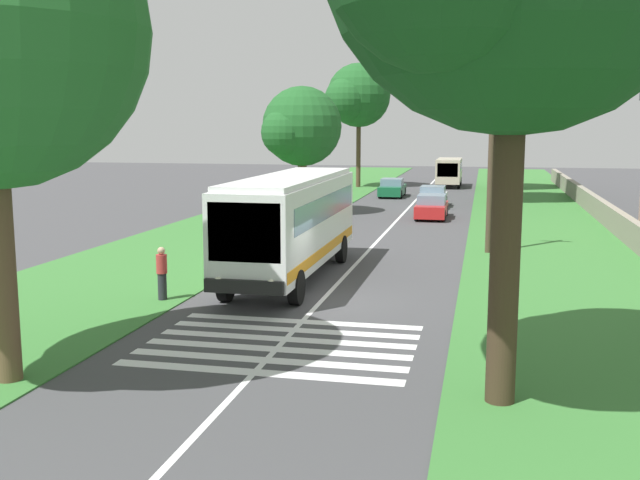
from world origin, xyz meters
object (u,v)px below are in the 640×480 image
utility_pole (491,149)px  roadside_tree_left_0 (357,97)px  roadside_tree_right_2 (493,97)px  coach_bus (292,220)px  trailing_car_2 (392,188)px  trailing_car_1 (433,197)px  trailing_car_0 (432,207)px  pedestrian (162,273)px  trailing_minibus_0 (449,170)px  roadside_tree_left_2 (301,129)px  roadside_tree_right_1 (500,77)px

utility_pole → roadside_tree_left_0: bearing=19.0°
roadside_tree_right_2 → coach_bus: bearing=169.7°
trailing_car_2 → trailing_car_1: bearing=-151.5°
trailing_car_0 → utility_pole: bearing=-164.7°
roadside_tree_right_2 → utility_pole: 33.15m
trailing_car_0 → roadside_tree_left_0: size_ratio=0.40×
trailing_car_0 → pedestrian: size_ratio=2.54×
trailing_minibus_0 → coach_bus: bearing=175.1°
trailing_car_0 → trailing_minibus_0: trailing_minibus_0 is taller
roadside_tree_left_0 → utility_pole: size_ratio=1.26×
trailing_car_1 → roadside_tree_left_0: size_ratio=0.40×
trailing_minibus_0 → roadside_tree_right_2: bearing=-124.0°
utility_pole → trailing_minibus_0: bearing=5.4°
coach_bus → roadside_tree_left_0: bearing=6.3°
coach_bus → roadside_tree_right_2: size_ratio=1.00×
trailing_car_0 → trailing_car_1: 6.44m
roadside_tree_left_2 → utility_pole: (-12.33, -11.38, -0.80)m
pedestrian → utility_pole: bearing=-41.8°
roadside_tree_left_0 → roadside_tree_right_1: size_ratio=0.85×
utility_pole → pedestrian: utility_pole is taller
trailing_car_0 → trailing_car_1: same height
trailing_minibus_0 → roadside_tree_left_2: 24.74m
roadside_tree_left_2 → roadside_tree_right_1: size_ratio=0.61×
coach_bus → trailing_car_0: (18.90, -3.71, -1.48)m
trailing_car_0 → trailing_minibus_0: (23.50, 0.10, 0.88)m
roadside_tree_left_0 → trailing_car_0: bearing=-159.0°
trailing_car_2 → pedestrian: bearing=175.5°
trailing_car_0 → utility_pole: (-11.93, -3.26, 3.83)m
trailing_car_1 → roadside_tree_left_0: 18.33m
trailing_car_0 → roadside_tree_left_0: (21.33, 8.18, 7.28)m
roadside_tree_right_2 → utility_pole: roadside_tree_right_2 is taller
trailing_car_0 → roadside_tree_left_2: 9.36m
trailing_car_0 → pedestrian: bearing=163.6°
trailing_minibus_0 → roadside_tree_left_2: bearing=160.9°
trailing_car_2 → trailing_minibus_0: bearing=-20.2°
roadside_tree_right_1 → pedestrian: bearing=162.4°
roadside_tree_right_2 → pedestrian: (-44.28, 10.36, -6.94)m
coach_bus → trailing_minibus_0: bearing=-4.9°
trailing_car_1 → pedestrian: (-29.66, 6.46, 0.24)m
trailing_car_0 → trailing_car_2: size_ratio=1.00×
trailing_minibus_0 → roadside_tree_left_0: (-2.16, 8.08, 6.40)m
trailing_car_0 → roadside_tree_right_2: (21.05, -3.53, 7.18)m
roadside_tree_right_1 → trailing_car_1: bearing=133.5°
coach_bus → trailing_car_2: (31.92, 0.24, -1.48)m
trailing_car_1 → roadside_tree_right_1: bearing=-46.5°
trailing_car_0 → roadside_tree_right_1: roadside_tree_right_1 is taller
utility_pole → pedestrian: size_ratio=5.11×
pedestrian → trailing_minibus_0: bearing=-8.2°
roadside_tree_left_2 → utility_pole: size_ratio=0.91×
trailing_car_1 → trailing_car_2: 7.50m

